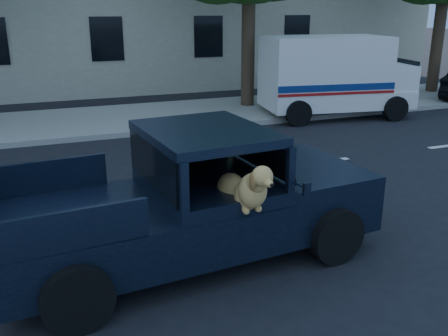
{
  "coord_description": "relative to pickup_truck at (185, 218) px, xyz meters",
  "views": [
    {
      "loc": [
        -1.89,
        -5.84,
        3.36
      ],
      "look_at": [
        0.31,
        -0.21,
        1.4
      ],
      "focal_mm": 40.0,
      "sensor_mm": 36.0,
      "label": 1
    }
  ],
  "objects": [
    {
      "name": "ground",
      "position": [
        0.12,
        -0.16,
        -0.62
      ],
      "size": [
        120.0,
        120.0,
        0.0
      ],
      "primitive_type": "plane",
      "color": "black",
      "rests_on": "ground"
    },
    {
      "name": "far_sidewalk",
      "position": [
        0.12,
        9.04,
        -0.54
      ],
      "size": [
        60.0,
        4.0,
        0.15
      ],
      "primitive_type": "cube",
      "color": "gray",
      "rests_on": "ground"
    },
    {
      "name": "lane_stripes",
      "position": [
        2.12,
        3.24,
        -0.61
      ],
      "size": [
        21.6,
        0.14,
        0.01
      ],
      "primitive_type": null,
      "color": "silver",
      "rests_on": "ground"
    },
    {
      "name": "pickup_truck",
      "position": [
        0.0,
        0.0,
        0.0
      ],
      "size": [
        5.27,
        2.77,
        1.83
      ],
      "rotation": [
        0.0,
        0.0,
        0.09
      ],
      "color": "black",
      "rests_on": "ground"
    },
    {
      "name": "mail_truck",
      "position": [
        7.13,
        7.38,
        0.47
      ],
      "size": [
        4.81,
        2.89,
        2.49
      ],
      "rotation": [
        0.0,
        0.0,
        -0.15
      ],
      "color": "silver",
      "rests_on": "ground"
    }
  ]
}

